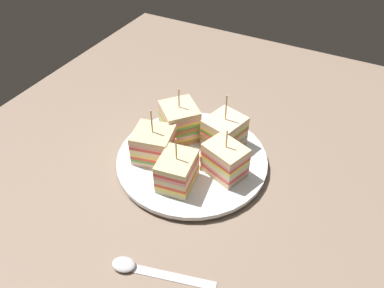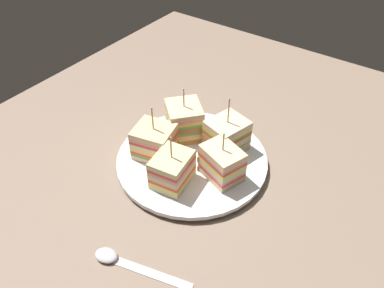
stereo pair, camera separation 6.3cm
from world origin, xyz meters
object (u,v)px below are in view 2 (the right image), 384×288
(sandwich_wedge_2, at_px, (184,121))
(sandwich_wedge_3, at_px, (155,142))
(sandwich_wedge_1, at_px, (226,136))
(spoon, at_px, (120,261))
(sandwich_wedge_4, at_px, (172,169))
(sandwich_wedge_0, at_px, (222,163))
(plate, at_px, (192,160))

(sandwich_wedge_2, distance_m, sandwich_wedge_3, 0.07)
(sandwich_wedge_1, bearing_deg, sandwich_wedge_2, -66.85)
(sandwich_wedge_1, bearing_deg, spoon, 15.25)
(sandwich_wedge_4, bearing_deg, sandwich_wedge_0, -53.39)
(sandwich_wedge_3, bearing_deg, sandwich_wedge_0, -3.01)
(sandwich_wedge_1, xyz_separation_m, sandwich_wedge_2, (0.01, -0.08, 0.00))
(sandwich_wedge_0, distance_m, spoon, 0.21)
(sandwich_wedge_3, height_order, spoon, sandwich_wedge_3)
(sandwich_wedge_0, height_order, sandwich_wedge_2, sandwich_wedge_2)
(sandwich_wedge_3, xyz_separation_m, sandwich_wedge_4, (0.03, 0.06, -0.00))
(plate, height_order, sandwich_wedge_4, sandwich_wedge_4)
(sandwich_wedge_1, bearing_deg, sandwich_wedge_3, -32.41)
(sandwich_wedge_2, bearing_deg, sandwich_wedge_1, 49.37)
(sandwich_wedge_3, relative_size, spoon, 0.69)
(sandwich_wedge_0, bearing_deg, spoon, 101.04)
(sandwich_wedge_0, bearing_deg, sandwich_wedge_2, -5.00)
(spoon, bearing_deg, sandwich_wedge_1, -104.75)
(sandwich_wedge_0, xyz_separation_m, sandwich_wedge_1, (-0.06, -0.03, 0.00))
(sandwich_wedge_2, xyz_separation_m, sandwich_wedge_3, (0.07, -0.01, -0.00))
(spoon, bearing_deg, sandwich_wedge_4, -94.69)
(plate, distance_m, sandwich_wedge_4, 0.07)
(sandwich_wedge_0, height_order, sandwich_wedge_4, sandwich_wedge_4)
(sandwich_wedge_1, relative_size, sandwich_wedge_3, 1.08)
(plate, height_order, spoon, plate)
(sandwich_wedge_1, distance_m, sandwich_wedge_4, 0.12)
(sandwich_wedge_2, distance_m, sandwich_wedge_4, 0.12)
(sandwich_wedge_2, xyz_separation_m, sandwich_wedge_4, (0.10, 0.05, -0.00))
(sandwich_wedge_4, relative_size, spoon, 0.65)
(sandwich_wedge_2, bearing_deg, sandwich_wedge_3, -55.75)
(sandwich_wedge_1, xyz_separation_m, sandwich_wedge_4, (0.12, -0.03, -0.00))
(sandwich_wedge_0, relative_size, sandwich_wedge_1, 0.85)
(sandwich_wedge_1, distance_m, spoon, 0.27)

